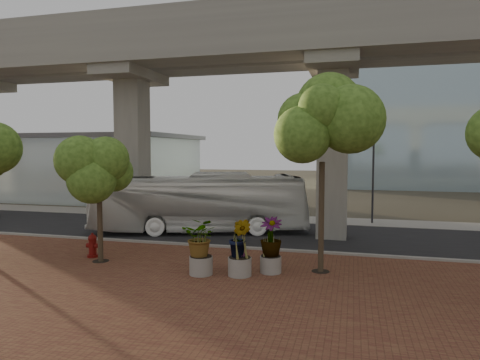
# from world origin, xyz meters

# --- Properties ---
(ground) EXTENTS (160.00, 160.00, 0.00)m
(ground) POSITION_xyz_m (0.00, 0.00, 0.00)
(ground) COLOR #373328
(ground) RESTS_ON ground
(brick_plaza) EXTENTS (70.00, 13.00, 0.06)m
(brick_plaza) POSITION_xyz_m (0.00, -8.00, 0.03)
(brick_plaza) COLOR brown
(brick_plaza) RESTS_ON ground
(asphalt_road) EXTENTS (90.00, 8.00, 0.04)m
(asphalt_road) POSITION_xyz_m (0.00, 2.00, 0.02)
(asphalt_road) COLOR black
(asphalt_road) RESTS_ON ground
(curb_strip) EXTENTS (70.00, 0.25, 0.16)m
(curb_strip) POSITION_xyz_m (0.00, -2.00, 0.08)
(curb_strip) COLOR gray
(curb_strip) RESTS_ON ground
(far_sidewalk) EXTENTS (90.00, 3.00, 0.06)m
(far_sidewalk) POSITION_xyz_m (0.00, 7.50, 0.03)
(far_sidewalk) COLOR gray
(far_sidewalk) RESTS_ON ground
(transit_viaduct) EXTENTS (72.00, 5.60, 12.40)m
(transit_viaduct) POSITION_xyz_m (0.00, 2.00, 7.29)
(transit_viaduct) COLOR gray
(transit_viaduct) RESTS_ON ground
(station_pavilion) EXTENTS (23.00, 13.00, 6.30)m
(station_pavilion) POSITION_xyz_m (-20.00, 16.00, 3.22)
(station_pavilion) COLOR silver
(station_pavilion) RESTS_ON ground
(transit_bus) EXTENTS (12.69, 6.35, 3.45)m
(transit_bus) POSITION_xyz_m (-1.51, 1.59, 1.73)
(transit_bus) COLOR white
(transit_bus) RESTS_ON ground
(fire_hydrant) EXTENTS (0.54, 0.48, 1.08)m
(fire_hydrant) POSITION_xyz_m (-4.05, -5.27, 0.58)
(fire_hydrant) COLOR #660E0B
(fire_hydrant) RESTS_ON ground
(planter_front) EXTENTS (1.99, 1.99, 2.19)m
(planter_front) POSITION_xyz_m (1.53, -6.55, 1.39)
(planter_front) COLOR #A69F96
(planter_front) RESTS_ON ground
(planter_right) EXTENTS (2.02, 2.02, 2.16)m
(planter_right) POSITION_xyz_m (4.06, -5.63, 1.37)
(planter_right) COLOR gray
(planter_right) RESTS_ON ground
(planter_left) EXTENTS (1.99, 1.99, 2.19)m
(planter_left) POSITION_xyz_m (3.00, -6.32, 1.39)
(planter_left) COLOR gray
(planter_left) RESTS_ON ground
(street_tree_near_west) EXTENTS (3.10, 3.10, 5.40)m
(street_tree_near_west) POSITION_xyz_m (-3.29, -5.82, 4.02)
(street_tree_near_west) COLOR #4F3F2D
(street_tree_near_west) RESTS_ON ground
(street_tree_near_east) EXTENTS (4.11, 4.11, 7.37)m
(street_tree_near_east) POSITION_xyz_m (5.92, -4.98, 5.54)
(street_tree_near_east) COLOR #4F3F2D
(street_tree_near_east) RESTS_ON ground
(streetlamp_west) EXTENTS (0.36, 1.07, 7.36)m
(streetlamp_west) POSITION_xyz_m (-8.86, 6.35, 4.30)
(streetlamp_west) COLOR #2B2B30
(streetlamp_west) RESTS_ON ground
(streetlamp_east) EXTENTS (0.38, 1.11, 7.65)m
(streetlamp_east) POSITION_xyz_m (8.35, 7.15, 4.47)
(streetlamp_east) COLOR #2A2A2F
(streetlamp_east) RESTS_ON ground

